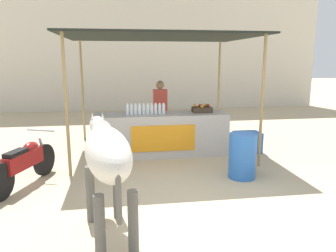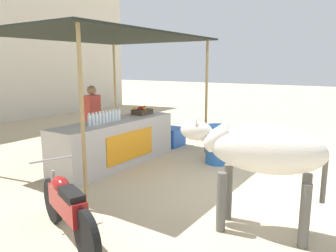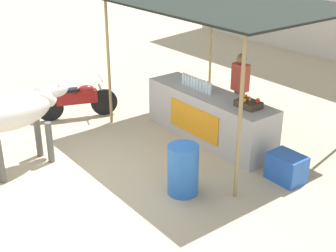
{
  "view_description": "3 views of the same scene",
  "coord_description": "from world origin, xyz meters",
  "px_view_note": "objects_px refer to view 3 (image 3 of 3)",
  "views": [
    {
      "loc": [
        -0.95,
        -5.07,
        2.17
      ],
      "look_at": [
        -0.04,
        0.87,
        0.94
      ],
      "focal_mm": 35.0,
      "sensor_mm": 36.0,
      "label": 1
    },
    {
      "loc": [
        -4.97,
        -2.42,
        2.1
      ],
      "look_at": [
        0.34,
        1.11,
        0.9
      ],
      "focal_mm": 35.0,
      "sensor_mm": 36.0,
      "label": 2
    },
    {
      "loc": [
        6.31,
        -3.72,
        4.08
      ],
      "look_at": [
        0.47,
        0.8,
        0.8
      ],
      "focal_mm": 50.0,
      "sensor_mm": 36.0,
      "label": 3
    }
  ],
  "objects_px": {
    "cooler_box": "(286,168)",
    "motorcycle_parked": "(78,99)",
    "stall_counter": "(209,116)",
    "cow": "(19,113)",
    "fruit_crate": "(249,103)",
    "vendor_behind_counter": "(239,92)",
    "water_barrel": "(183,170)"
  },
  "relations": [
    {
      "from": "stall_counter",
      "to": "water_barrel",
      "type": "xyz_separation_m",
      "value": [
        1.29,
        -1.73,
        -0.06
      ]
    },
    {
      "from": "stall_counter",
      "to": "cow",
      "type": "height_order",
      "value": "cow"
    },
    {
      "from": "vendor_behind_counter",
      "to": "motorcycle_parked",
      "type": "xyz_separation_m",
      "value": [
        -2.66,
        -2.32,
        -0.42
      ]
    },
    {
      "from": "motorcycle_parked",
      "to": "stall_counter",
      "type": "bearing_deg",
      "value": 31.27
    },
    {
      "from": "stall_counter",
      "to": "water_barrel",
      "type": "bearing_deg",
      "value": -53.29
    },
    {
      "from": "water_barrel",
      "to": "fruit_crate",
      "type": "bearing_deg",
      "value": 100.08
    },
    {
      "from": "fruit_crate",
      "to": "vendor_behind_counter",
      "type": "height_order",
      "value": "vendor_behind_counter"
    },
    {
      "from": "cooler_box",
      "to": "water_barrel",
      "type": "relative_size",
      "value": 0.72
    },
    {
      "from": "fruit_crate",
      "to": "cooler_box",
      "type": "relative_size",
      "value": 0.73
    },
    {
      "from": "stall_counter",
      "to": "fruit_crate",
      "type": "height_order",
      "value": "fruit_crate"
    },
    {
      "from": "motorcycle_parked",
      "to": "fruit_crate",
      "type": "bearing_deg",
      "value": 24.58
    },
    {
      "from": "fruit_crate",
      "to": "motorcycle_parked",
      "type": "xyz_separation_m",
      "value": [
        -3.55,
        -1.62,
        -0.61
      ]
    },
    {
      "from": "cooler_box",
      "to": "motorcycle_parked",
      "type": "height_order",
      "value": "motorcycle_parked"
    },
    {
      "from": "cooler_box",
      "to": "cow",
      "type": "bearing_deg",
      "value": -133.63
    },
    {
      "from": "vendor_behind_counter",
      "to": "water_barrel",
      "type": "xyz_separation_m",
      "value": [
        1.21,
        -2.48,
        -0.43
      ]
    },
    {
      "from": "vendor_behind_counter",
      "to": "cooler_box",
      "type": "xyz_separation_m",
      "value": [
        1.98,
        -0.85,
        -0.61
      ]
    },
    {
      "from": "cooler_box",
      "to": "motorcycle_parked",
      "type": "bearing_deg",
      "value": -162.42
    },
    {
      "from": "cow",
      "to": "motorcycle_parked",
      "type": "height_order",
      "value": "cow"
    },
    {
      "from": "cooler_box",
      "to": "fruit_crate",
      "type": "bearing_deg",
      "value": 171.86
    },
    {
      "from": "fruit_crate",
      "to": "vendor_behind_counter",
      "type": "bearing_deg",
      "value": 142.14
    },
    {
      "from": "cow",
      "to": "motorcycle_parked",
      "type": "distance_m",
      "value": 2.44
    },
    {
      "from": "vendor_behind_counter",
      "to": "water_barrel",
      "type": "distance_m",
      "value": 2.8
    },
    {
      "from": "fruit_crate",
      "to": "cow",
      "type": "xyz_separation_m",
      "value": [
        -2.08,
        -3.47,
        -0.0
      ]
    },
    {
      "from": "stall_counter",
      "to": "water_barrel",
      "type": "distance_m",
      "value": 2.16
    },
    {
      "from": "vendor_behind_counter",
      "to": "motorcycle_parked",
      "type": "height_order",
      "value": "vendor_behind_counter"
    },
    {
      "from": "fruit_crate",
      "to": "vendor_behind_counter",
      "type": "xyz_separation_m",
      "value": [
        -0.89,
        0.69,
        -0.18
      ]
    },
    {
      "from": "stall_counter",
      "to": "motorcycle_parked",
      "type": "bearing_deg",
      "value": -148.73
    },
    {
      "from": "stall_counter",
      "to": "cow",
      "type": "distance_m",
      "value": 3.63
    },
    {
      "from": "cow",
      "to": "fruit_crate",
      "type": "bearing_deg",
      "value": 59.11
    },
    {
      "from": "fruit_crate",
      "to": "water_barrel",
      "type": "xyz_separation_m",
      "value": [
        0.32,
        -1.79,
        -0.61
      ]
    },
    {
      "from": "stall_counter",
      "to": "vendor_behind_counter",
      "type": "bearing_deg",
      "value": 84.09
    },
    {
      "from": "vendor_behind_counter",
      "to": "cooler_box",
      "type": "distance_m",
      "value": 2.24
    }
  ]
}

